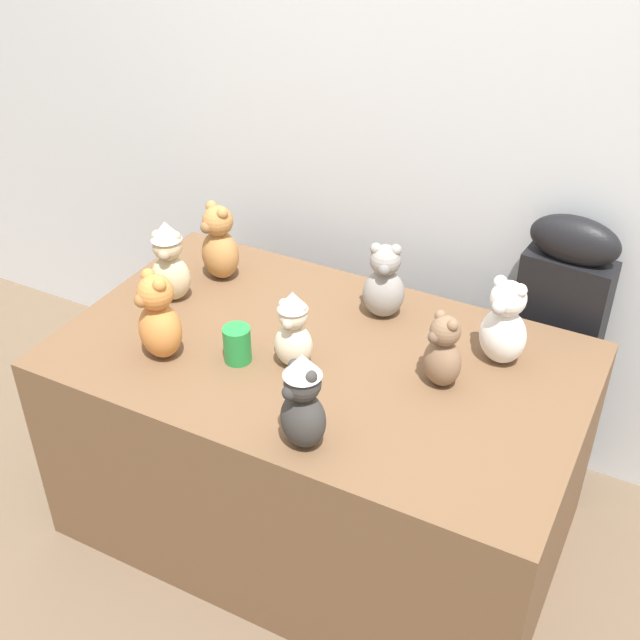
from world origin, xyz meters
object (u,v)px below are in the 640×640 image
object	(u,v)px
teddy_bear_ginger	(159,318)
party_cup_green	(237,344)
display_table	(320,443)
teddy_bear_caramel	(219,244)
teddy_bear_sand	(169,262)
teddy_bear_charcoal	(303,401)
teddy_bear_cream	(293,330)
teddy_bear_snow	(504,324)
teddy_bear_ash	(384,283)
teddy_bear_mocha	(443,352)
instrument_case	(552,353)

from	to	relation	value
teddy_bear_ginger	party_cup_green	distance (m)	0.23
display_table	teddy_bear_caramel	distance (m)	0.73
teddy_bear_ginger	teddy_bear_caramel	size ratio (longest dim) A/B	1.02
teddy_bear_sand	teddy_bear_charcoal	bearing A→B (deg)	-51.51
teddy_bear_caramel	teddy_bear_cream	world-z (taller)	teddy_bear_caramel
teddy_bear_sand	teddy_bear_snow	bearing A→B (deg)	-12.36
teddy_bear_ash	teddy_bear_sand	bearing A→B (deg)	-179.81
teddy_bear_sand	teddy_bear_caramel	bearing A→B (deg)	49.84
teddy_bear_ash	teddy_bear_sand	xyz separation A→B (m)	(-0.64, -0.22, 0.02)
teddy_bear_cream	teddy_bear_snow	bearing A→B (deg)	22.44
teddy_bear_cream	teddy_bear_charcoal	bearing A→B (deg)	-63.95
display_table	teddy_bear_cream	size ratio (longest dim) A/B	6.25
teddy_bear_sand	teddy_bear_mocha	bearing A→B (deg)	-22.24
display_table	teddy_bear_ginger	size ratio (longest dim) A/B	5.62
display_table	party_cup_green	bearing A→B (deg)	-145.75
teddy_bear_ash	instrument_case	bearing A→B (deg)	13.57
teddy_bear_caramel	display_table	bearing A→B (deg)	-2.44
teddy_bear_charcoal	party_cup_green	world-z (taller)	teddy_bear_charcoal
display_table	teddy_bear_mocha	size ratio (longest dim) A/B	6.82
teddy_bear_charcoal	teddy_bear_ash	size ratio (longest dim) A/B	1.11
teddy_bear_mocha	teddy_bear_cream	bearing A→B (deg)	-131.77
teddy_bear_mocha	party_cup_green	world-z (taller)	teddy_bear_mocha
teddy_bear_snow	teddy_bear_ginger	world-z (taller)	teddy_bear_ginger
instrument_case	party_cup_green	world-z (taller)	instrument_case
teddy_bear_snow	teddy_bear_ash	bearing A→B (deg)	-172.07
teddy_bear_ash	teddy_bear_caramel	size ratio (longest dim) A/B	0.94
teddy_bear_charcoal	teddy_bear_caramel	size ratio (longest dim) A/B	1.05
instrument_case	teddy_bear_sand	xyz separation A→B (m)	(-1.12, -0.54, 0.33)
display_table	teddy_bear_snow	distance (m)	0.70
party_cup_green	teddy_bear_cream	bearing A→B (deg)	19.82
teddy_bear_ash	teddy_bear_caramel	world-z (taller)	teddy_bear_caramel
teddy_bear_ginger	teddy_bear_mocha	size ratio (longest dim) A/B	1.21
teddy_bear_snow	party_cup_green	bearing A→B (deg)	-136.07
teddy_bear_sand	instrument_case	bearing A→B (deg)	4.07
display_table	teddy_bear_charcoal	bearing A→B (deg)	-68.96
display_table	teddy_bear_caramel	bearing A→B (deg)	154.50
display_table	instrument_case	size ratio (longest dim) A/B	1.51
teddy_bear_ginger	teddy_bear_mocha	distance (m)	0.80
instrument_case	teddy_bear_sand	size ratio (longest dim) A/B	3.68
teddy_bear_charcoal	display_table	bearing A→B (deg)	133.67
teddy_bear_ash	teddy_bear_cream	bearing A→B (deg)	-128.31
display_table	teddy_bear_snow	size ratio (longest dim) A/B	5.69
teddy_bear_snow	teddy_bear_ginger	size ratio (longest dim) A/B	0.99
teddy_bear_mocha	party_cup_green	size ratio (longest dim) A/B	2.05
teddy_bear_ginger	teddy_bear_sand	distance (m)	0.30
teddy_bear_sand	teddy_bear_mocha	size ratio (longest dim) A/B	1.23
teddy_bear_snow	teddy_bear_caramel	world-z (taller)	teddy_bear_snow
teddy_bear_cream	party_cup_green	size ratio (longest dim) A/B	2.23
teddy_bear_snow	teddy_bear_caramel	size ratio (longest dim) A/B	1.01
teddy_bear_mocha	display_table	bearing A→B (deg)	-141.99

